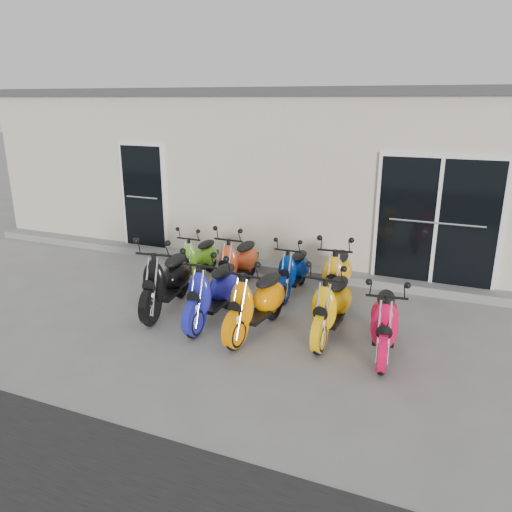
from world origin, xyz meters
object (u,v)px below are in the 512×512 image
at_px(scooter_front_red, 385,313).
at_px(scooter_back_red, 238,255).
at_px(scooter_back_yellow, 337,267).
at_px(scooter_front_blue, 213,283).
at_px(scooter_front_orange_a, 257,293).
at_px(scooter_back_blue, 294,264).
at_px(scooter_front_orange_b, 332,296).
at_px(scooter_front_black, 166,272).
at_px(scooter_back_green, 198,252).

height_order(scooter_front_red, scooter_back_red, scooter_back_red).
bearing_deg(scooter_back_red, scooter_front_red, -27.91).
bearing_deg(scooter_back_yellow, scooter_front_blue, -142.68).
height_order(scooter_front_red, scooter_back_yellow, scooter_back_yellow).
relative_size(scooter_front_blue, scooter_front_orange_a, 1.01).
height_order(scooter_back_red, scooter_back_blue, scooter_back_red).
bearing_deg(scooter_front_orange_a, scooter_back_yellow, 69.71).
height_order(scooter_front_orange_a, scooter_front_red, scooter_front_orange_a).
xyz_separation_m(scooter_front_orange_b, scooter_back_blue, (-0.98, 1.31, -0.06)).
xyz_separation_m(scooter_back_blue, scooter_back_yellow, (0.76, -0.11, 0.08)).
bearing_deg(scooter_front_black, scooter_front_orange_b, -6.01).
relative_size(scooter_front_orange_a, scooter_back_yellow, 0.99).
height_order(scooter_back_red, scooter_back_yellow, scooter_back_yellow).
bearing_deg(scooter_front_orange_a, scooter_front_black, 179.15).
bearing_deg(scooter_front_black, scooter_back_green, 91.07).
height_order(scooter_front_black, scooter_back_yellow, scooter_front_black).
bearing_deg(scooter_front_orange_a, scooter_back_green, 144.89).
height_order(scooter_front_red, scooter_back_green, scooter_front_red).
bearing_deg(scooter_front_red, scooter_front_orange_a, 175.40).
relative_size(scooter_front_blue, scooter_front_orange_b, 1.03).
xyz_separation_m(scooter_front_black, scooter_back_blue, (1.59, 1.40, -0.10)).
bearing_deg(scooter_front_black, scooter_back_blue, 33.46).
bearing_deg(scooter_front_red, scooter_back_yellow, 116.92).
bearing_deg(scooter_front_orange_a, scooter_back_blue, 96.62).
bearing_deg(scooter_back_red, scooter_back_green, 174.08).
distance_m(scooter_front_red, scooter_back_blue, 2.31).
bearing_deg(scooter_front_red, scooter_front_blue, 172.16).
distance_m(scooter_front_black, scooter_front_orange_a, 1.60).
bearing_deg(scooter_back_blue, scooter_front_black, -139.27).
bearing_deg(scooter_front_orange_a, scooter_back_red, 129.46).
bearing_deg(scooter_front_black, scooter_front_red, -10.10).
relative_size(scooter_front_black, scooter_back_blue, 1.20).
bearing_deg(scooter_front_orange_b, scooter_front_orange_a, -162.52).
distance_m(scooter_front_orange_b, scooter_back_yellow, 1.22).
height_order(scooter_front_black, scooter_back_green, scooter_front_black).
xyz_separation_m(scooter_front_orange_a, scooter_back_green, (-1.81, 1.62, -0.08)).
height_order(scooter_front_orange_b, scooter_back_green, scooter_front_orange_b).
relative_size(scooter_front_orange_a, scooter_front_orange_b, 1.02).
distance_m(scooter_front_blue, scooter_front_orange_b, 1.73).
xyz_separation_m(scooter_front_red, scooter_back_green, (-3.54, 1.53, -0.05)).
distance_m(scooter_front_black, scooter_front_blue, 0.86).
bearing_deg(scooter_front_black, scooter_front_blue, -15.18).
bearing_deg(scooter_back_blue, scooter_front_blue, -116.62).
relative_size(scooter_back_green, scooter_back_red, 0.89).
bearing_deg(scooter_front_blue, scooter_back_blue, 63.81).
bearing_deg(scooter_front_orange_b, scooter_front_red, -15.19).
bearing_deg(scooter_front_blue, scooter_front_orange_a, -8.25).
xyz_separation_m(scooter_front_black, scooter_front_orange_a, (1.59, -0.21, -0.03)).
xyz_separation_m(scooter_front_orange_b, scooter_back_green, (-2.80, 1.32, -0.07)).
xyz_separation_m(scooter_front_black, scooter_front_red, (3.32, -0.12, -0.06)).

